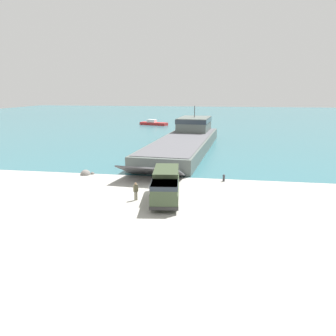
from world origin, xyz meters
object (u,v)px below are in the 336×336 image
Objects in this scene: soldier_on_ramp at (136,190)px; moored_boat_a at (153,123)px; mooring_bollard at (224,178)px; landing_craft at (186,139)px; military_truck at (166,185)px.

soldier_on_ramp is 71.46m from moored_boat_a.
soldier_on_ramp is 11.96m from mooring_bollard.
soldier_on_ramp is at bearing -136.07° from mooring_bollard.
moored_boat_a is at bearing 114.28° from landing_craft.
soldier_on_ramp reaches higher than moored_boat_a.
landing_craft is 22.75× the size of soldier_on_ramp.
military_truck is at bearing -126.03° from mooring_bollard.
military_truck is at bearing 62.18° from soldier_on_ramp.
military_truck is 9.73m from mooring_bollard.
military_truck is at bearing 29.95° from moored_boat_a.
military_truck reaches higher than mooring_bollard.
military_truck is 9.40× the size of mooring_bollard.
military_truck is (1.16, -29.99, -0.23)m from landing_craft.
landing_craft reaches higher than mooring_bollard.
landing_craft is 30.52m from soldier_on_ramp.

